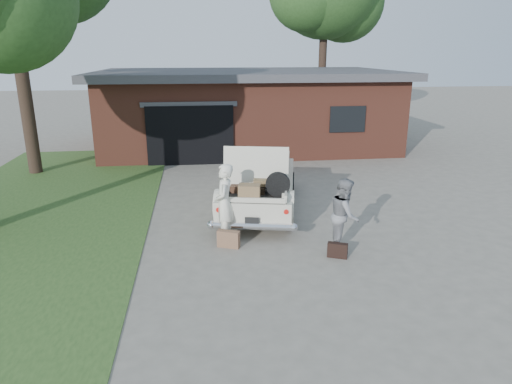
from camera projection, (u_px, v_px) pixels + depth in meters
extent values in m
plane|color=gray|center=(260.00, 249.00, 9.84)|extent=(90.00, 90.00, 0.00)
cube|color=#2D4C1E|center=(38.00, 213.00, 12.01)|extent=(6.00, 16.00, 0.02)
cube|color=brown|center=(247.00, 112.00, 20.42)|extent=(12.00, 7.00, 3.00)
cube|color=#4C4C51|center=(247.00, 74.00, 19.94)|extent=(12.80, 7.80, 0.30)
cube|color=black|center=(190.00, 135.00, 16.96)|extent=(3.20, 0.30, 2.20)
cube|color=#4C4C51|center=(189.00, 104.00, 16.56)|extent=(3.50, 0.12, 0.18)
cube|color=black|center=(347.00, 119.00, 17.49)|extent=(1.40, 0.08, 1.00)
cylinder|color=#38281E|center=(23.00, 81.00, 15.13)|extent=(0.44, 0.44, 6.32)
cylinder|color=#38281E|center=(322.00, 71.00, 25.94)|extent=(0.44, 0.44, 6.09)
sphere|color=#335F27|center=(345.00, 2.00, 25.57)|extent=(4.38, 4.38, 4.38)
cube|color=beige|center=(260.00, 187.00, 12.28)|extent=(2.68, 4.85, 0.60)
cube|color=#ACAB97|center=(261.00, 166.00, 12.38)|extent=(1.87, 2.11, 0.48)
cube|color=black|center=(263.00, 160.00, 13.22)|extent=(1.40, 0.37, 0.40)
cube|color=black|center=(258.00, 175.00, 11.56)|extent=(1.40, 0.37, 0.40)
cylinder|color=black|center=(222.00, 216.00, 10.94)|extent=(0.33, 0.63, 0.60)
cylinder|color=black|center=(289.00, 218.00, 10.81)|extent=(0.33, 0.63, 0.60)
cylinder|color=black|center=(238.00, 181.00, 13.91)|extent=(0.33, 0.63, 0.60)
cylinder|color=black|center=(291.00, 182.00, 13.77)|extent=(0.33, 0.63, 0.60)
cylinder|color=silver|center=(252.00, 226.00, 10.11)|extent=(1.87, 0.56, 0.16)
cylinder|color=#A5140F|center=(219.00, 209.00, 10.13)|extent=(0.13, 0.11, 0.11)
cylinder|color=#A5140F|center=(286.00, 211.00, 10.01)|extent=(0.13, 0.11, 0.11)
cube|color=black|center=(252.00, 221.00, 10.05)|extent=(0.31, 0.08, 0.16)
cube|color=black|center=(254.00, 196.00, 10.53)|extent=(1.60, 1.29, 0.04)
cube|color=beige|center=(223.00, 191.00, 10.56)|extent=(0.27, 1.00, 0.16)
cube|color=beige|center=(286.00, 193.00, 10.44)|extent=(0.27, 1.00, 0.16)
cube|color=beige|center=(252.00, 200.00, 10.03)|extent=(1.44, 0.37, 0.11)
cube|color=beige|center=(256.00, 169.00, 10.76)|extent=(1.55, 0.55, 1.04)
cube|color=#4C2F20|center=(241.00, 188.00, 10.75)|extent=(0.55, 0.41, 0.16)
cube|color=olive|center=(249.00, 192.00, 10.19)|extent=(0.54, 0.41, 0.33)
cube|color=black|center=(255.00, 190.00, 10.64)|extent=(0.52, 0.40, 0.14)
cube|color=olive|center=(263.00, 182.00, 10.67)|extent=(0.46, 0.35, 0.14)
cylinder|color=black|center=(278.00, 184.00, 10.35)|extent=(0.58, 0.26, 0.56)
imported|color=white|center=(224.00, 203.00, 10.03)|extent=(0.49, 0.69, 1.76)
imported|color=gray|center=(345.00, 215.00, 9.58)|extent=(0.80, 0.91, 1.58)
cube|color=brown|center=(229.00, 239.00, 9.87)|extent=(0.51, 0.34, 0.38)
cube|color=black|center=(337.00, 250.00, 9.38)|extent=(0.43, 0.29, 0.32)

